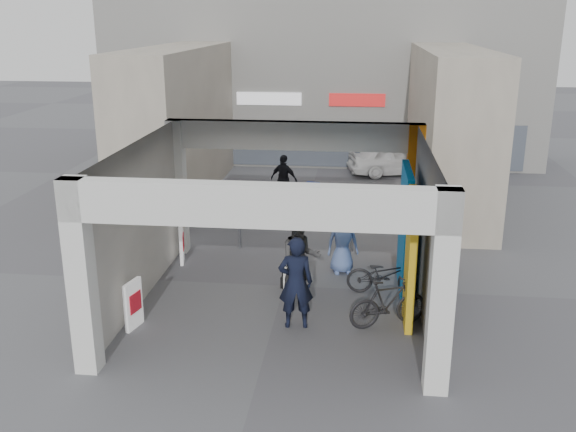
# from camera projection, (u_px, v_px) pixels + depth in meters

# --- Properties ---
(ground) EXTENTS (90.00, 90.00, 0.00)m
(ground) POSITION_uv_depth(u_px,v_px,m) (284.00, 286.00, 14.86)
(ground) COLOR #58585D
(ground) RESTS_ON ground
(arcade_canopy) EXTENTS (6.40, 6.45, 6.40)m
(arcade_canopy) POSITION_uv_depth(u_px,v_px,m) (305.00, 201.00, 13.33)
(arcade_canopy) COLOR silver
(arcade_canopy) RESTS_ON ground
(far_building) EXTENTS (18.00, 4.08, 8.00)m
(far_building) POSITION_uv_depth(u_px,v_px,m) (322.00, 65.00, 26.93)
(far_building) COLOR white
(far_building) RESTS_ON ground
(plaza_bldg_left) EXTENTS (2.00, 9.00, 5.00)m
(plaza_bldg_left) POSITION_uv_depth(u_px,v_px,m) (178.00, 123.00, 21.69)
(plaza_bldg_left) COLOR #B2A894
(plaza_bldg_left) RESTS_ON ground
(plaza_bldg_right) EXTENTS (2.00, 9.00, 5.00)m
(plaza_bldg_right) POSITION_uv_depth(u_px,v_px,m) (449.00, 128.00, 20.75)
(plaza_bldg_right) COLOR #B2A894
(plaza_bldg_right) RESTS_ON ground
(bollard_left) EXTENTS (0.09, 0.09, 0.95)m
(bollard_left) POSITION_uv_depth(u_px,v_px,m) (239.00, 231.00, 17.17)
(bollard_left) COLOR #9899A0
(bollard_left) RESTS_ON ground
(bollard_center) EXTENTS (0.09, 0.09, 0.83)m
(bollard_center) POSITION_uv_depth(u_px,v_px,m) (298.00, 235.00, 16.98)
(bollard_center) COLOR #9899A0
(bollard_center) RESTS_ON ground
(bollard_right) EXTENTS (0.09, 0.09, 0.96)m
(bollard_right) POSITION_uv_depth(u_px,v_px,m) (352.00, 234.00, 16.91)
(bollard_right) COLOR #9899A0
(bollard_right) RESTS_ON ground
(advert_board_near) EXTENTS (0.21, 0.55, 1.00)m
(advert_board_near) POSITION_uv_depth(u_px,v_px,m) (134.00, 304.00, 12.75)
(advert_board_near) COLOR white
(advert_board_near) RESTS_ON ground
(advert_board_far) EXTENTS (0.21, 0.55, 1.00)m
(advert_board_far) POSITION_uv_depth(u_px,v_px,m) (182.00, 243.00, 16.14)
(advert_board_far) COLOR white
(advert_board_far) RESTS_ON ground
(cafe_set) EXTENTS (1.57, 1.27, 0.95)m
(cafe_set) POSITION_uv_depth(u_px,v_px,m) (259.00, 206.00, 19.91)
(cafe_set) COLOR #A2A1A6
(cafe_set) RESTS_ON ground
(produce_stand) EXTENTS (1.15, 0.62, 0.76)m
(produce_stand) POSITION_uv_depth(u_px,v_px,m) (245.00, 208.00, 19.80)
(produce_stand) COLOR black
(produce_stand) RESTS_ON ground
(crate_stack) EXTENTS (0.53, 0.46, 0.56)m
(crate_stack) POSITION_uv_depth(u_px,v_px,m) (312.00, 191.00, 21.81)
(crate_stack) COLOR #18571D
(crate_stack) RESTS_ON ground
(border_collie) EXTENTS (0.27, 0.53, 0.73)m
(border_collie) POSITION_uv_depth(u_px,v_px,m) (288.00, 276.00, 14.67)
(border_collie) COLOR black
(border_collie) RESTS_ON ground
(man_with_dog) EXTENTS (0.75, 0.55, 1.90)m
(man_with_dog) POSITION_uv_depth(u_px,v_px,m) (296.00, 283.00, 12.66)
(man_with_dog) COLOR black
(man_with_dog) RESTS_ON ground
(man_back_turned) EXTENTS (1.05, 0.91, 1.86)m
(man_back_turned) POSITION_uv_depth(u_px,v_px,m) (300.00, 259.00, 13.97)
(man_back_turned) COLOR #39393B
(man_back_turned) RESTS_ON ground
(man_elderly) EXTENTS (0.85, 0.65, 1.55)m
(man_elderly) POSITION_uv_depth(u_px,v_px,m) (343.00, 242.00, 15.43)
(man_elderly) COLOR #637EC0
(man_elderly) RESTS_ON ground
(man_crates) EXTENTS (1.04, 0.73, 1.64)m
(man_crates) POSITION_uv_depth(u_px,v_px,m) (284.00, 179.00, 21.10)
(man_crates) COLOR black
(man_crates) RESTS_ON ground
(bicycle_front) EXTENTS (1.74, 0.65, 0.91)m
(bicycle_front) POSITION_uv_depth(u_px,v_px,m) (385.00, 274.00, 14.34)
(bicycle_front) COLOR black
(bicycle_front) RESTS_ON ground
(bicycle_rear) EXTENTS (1.71, 1.08, 1.00)m
(bicycle_rear) POSITION_uv_depth(u_px,v_px,m) (388.00, 303.00, 12.82)
(bicycle_rear) COLOR black
(bicycle_rear) RESTS_ON ground
(white_van) EXTENTS (3.98, 2.39, 1.27)m
(white_van) POSITION_uv_depth(u_px,v_px,m) (396.00, 159.00, 25.01)
(white_van) COLOR white
(white_van) RESTS_ON ground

